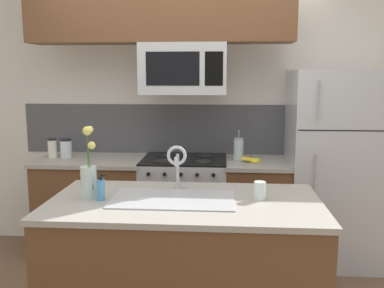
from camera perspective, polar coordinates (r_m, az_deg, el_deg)
The scene contains 18 objects.
rear_partition at distance 4.19m, azimuth 3.54°, elevation 4.08°, with size 5.20×0.10×2.60m, color silver.
splash_band at distance 4.16m, azimuth -0.63°, elevation 1.99°, with size 3.23×0.01×0.48m, color #4C4C51.
back_counter_left at distance 4.16m, azimuth -12.97°, elevation -8.03°, with size 0.99×0.65×0.91m.
back_counter_right at distance 3.99m, azimuth 8.53°, elevation -8.63°, with size 0.59×0.65×0.91m.
stove_range at distance 4.00m, azimuth -1.01°, elevation -8.44°, with size 0.76×0.64×0.93m.
microwave at distance 3.79m, azimuth -1.10°, elevation 9.97°, with size 0.74×0.40×0.43m.
upper_cabinet_band at distance 3.82m, azimuth -4.31°, elevation 17.72°, with size 2.27×0.34×0.60m, color brown.
refrigerator at distance 4.02m, azimuth 18.27°, elevation -2.97°, with size 0.79×0.74×1.72m.
storage_jar_tall at distance 4.18m, azimuth -18.12°, elevation -0.51°, with size 0.08×0.08×0.18m.
storage_jar_medium at distance 4.15m, azimuth -16.45°, elevation -0.54°, with size 0.11×0.11×0.18m.
banana_bunch at distance 3.81m, azimuth 7.85°, elevation -2.10°, with size 0.19×0.12×0.08m.
french_press at distance 3.91m, azimuth 6.23°, elevation -0.62°, with size 0.09×0.09×0.27m.
island_counter at distance 2.83m, azimuth -0.97°, elevation -16.30°, with size 1.68×0.89×0.91m.
kitchen_sink at distance 2.69m, azimuth -2.50°, elevation -8.82°, with size 0.76×0.44×0.16m.
sink_faucet at distance 2.83m, azimuth -2.00°, elevation -2.33°, with size 0.14×0.14×0.31m.
dish_soap_bottle at distance 2.70m, azimuth -12.07°, elevation -5.95°, with size 0.06×0.05×0.16m.
drinking_glass at distance 2.69m, azimuth 9.01°, elevation -6.15°, with size 0.07×0.07×0.11m.
flower_vase at distance 2.76m, azimuth -13.59°, elevation -4.44°, with size 0.11×0.13×0.46m.
Camera 1 is at (0.36, -2.89, 1.68)m, focal length 40.00 mm.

